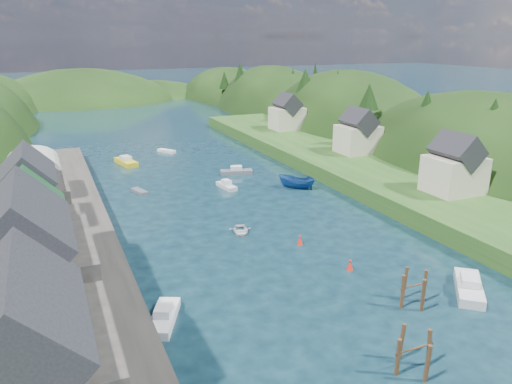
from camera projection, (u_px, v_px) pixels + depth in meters
name	position (u px, v px, depth m)	size (l,w,h in m)	color
ground	(205.00, 179.00, 84.25)	(600.00, 600.00, 0.00)	black
hillside_right	(347.00, 163.00, 125.32)	(36.00, 245.56, 48.00)	black
far_hills	(113.00, 126.00, 196.72)	(103.00, 68.00, 44.00)	black
hill_trees	(177.00, 102.00, 95.36)	(92.06, 146.39, 12.33)	black
quay_left	(62.00, 273.00, 48.60)	(12.00, 110.00, 2.00)	#2D2B28
quayside_buildings	(31.00, 280.00, 34.10)	(8.00, 35.84, 12.90)	#2D2B28
boat_sheds	(34.00, 183.00, 63.25)	(7.00, 21.00, 7.50)	#2D2D30
terrace_right	(363.00, 171.00, 84.52)	(16.00, 120.00, 2.40)	#234719
right_bank_cottages	(352.00, 134.00, 91.58)	(9.00, 59.24, 8.41)	beige
piling_cluster_near	(414.00, 355.00, 35.57)	(3.34, 3.10, 3.63)	#382314
piling_cluster_far	(413.00, 292.00, 44.37)	(2.93, 2.76, 3.75)	#382314
channel_buoy_near	(350.00, 265.00, 51.36)	(0.70, 0.70, 1.10)	red
channel_buoy_far	(300.00, 240.00, 57.65)	(0.70, 0.70, 1.10)	red
moored_boats	(259.00, 235.00, 58.63)	(33.16, 90.18, 2.47)	silver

